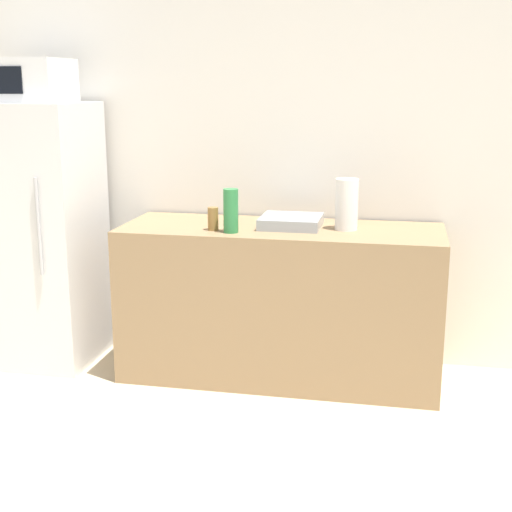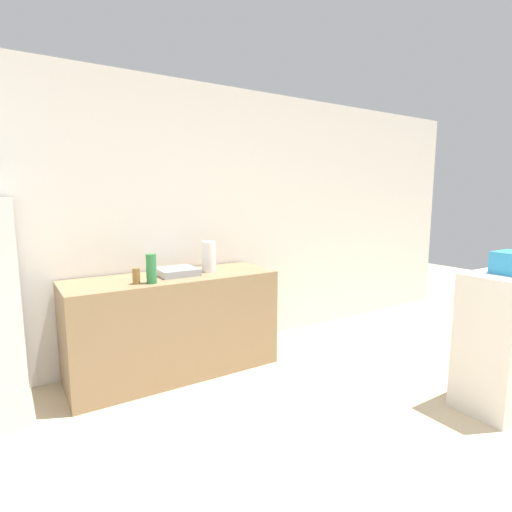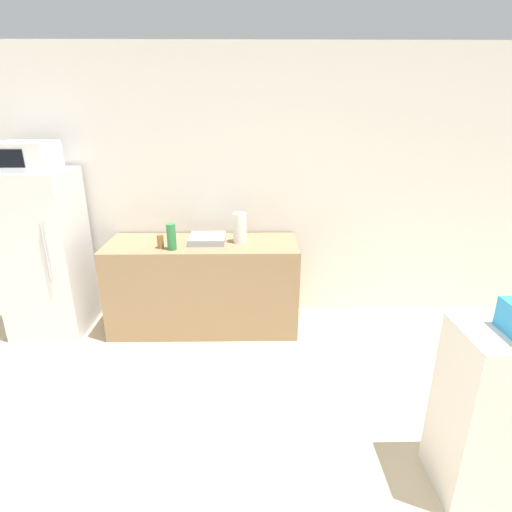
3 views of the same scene
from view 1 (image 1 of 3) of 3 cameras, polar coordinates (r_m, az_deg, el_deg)
The scene contains 8 objects.
wall_back at distance 4.22m, azimuth 4.57°, elevation 8.97°, with size 8.00×0.06×2.60m, color white.
refrigerator at distance 4.42m, azimuth -17.05°, elevation 1.66°, with size 0.66×0.62×1.54m.
microwave at distance 4.34m, azimuth -17.90°, elevation 13.23°, with size 0.46×0.39×0.24m.
counter at distance 4.05m, azimuth 1.98°, elevation -3.72°, with size 1.78×0.64×0.87m, color #937551.
sink_basin at distance 3.95m, azimuth 2.83°, elevation 2.77°, with size 0.33×0.32×0.06m, color #9EA3A8.
bottle_tall at distance 3.78m, azimuth -2.03°, elevation 3.63°, with size 0.08×0.08×0.23m, color #2D7F42.
bottle_short at distance 3.86m, azimuth -3.45°, elevation 2.99°, with size 0.06×0.06×0.13m, color olive.
paper_towel_roll at distance 3.88m, azimuth 7.26°, elevation 4.12°, with size 0.12×0.12×0.28m, color white.
Camera 1 is at (0.51, -0.78, 1.64)m, focal length 50.00 mm.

